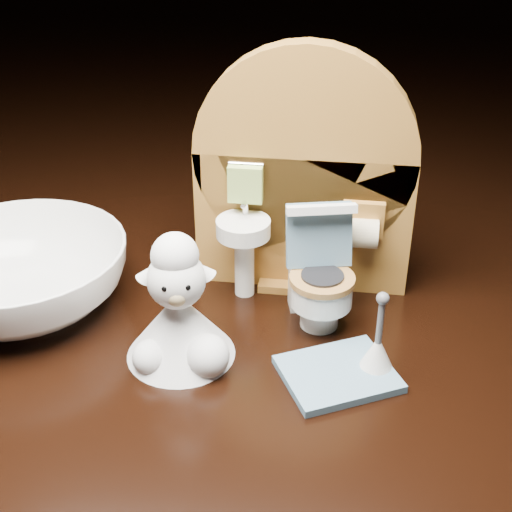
{
  "coord_description": "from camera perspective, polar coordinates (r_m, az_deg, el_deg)",
  "views": [
    {
      "loc": [
        0.03,
        -0.32,
        0.24
      ],
      "look_at": [
        -0.02,
        0.01,
        0.05
      ],
      "focal_mm": 50.0,
      "sensor_mm": 36.0,
      "label": 1
    }
  ],
  "objects": [
    {
      "name": "ceramic_bowl",
      "position": [
        0.44,
        -18.32,
        -1.53
      ],
      "size": [
        0.15,
        0.15,
        0.04
      ],
      "primitive_type": "imported",
      "rotation": [
        0.0,
        0.0,
        -0.18
      ],
      "color": "white",
      "rests_on": "ground"
    },
    {
      "name": "backdrop_panel",
      "position": [
        0.42,
        3.72,
        5.52
      ],
      "size": [
        0.13,
        0.05,
        0.15
      ],
      "color": "#9B6626",
      "rests_on": "ground"
    },
    {
      "name": "plush_lamb",
      "position": [
        0.38,
        -6.15,
        -4.81
      ],
      "size": [
        0.06,
        0.06,
        0.08
      ],
      "rotation": [
        0.0,
        0.0,
        0.24
      ],
      "color": "white",
      "rests_on": "ground"
    },
    {
      "name": "toilet_brush",
      "position": [
        0.38,
        9.66,
        -7.59
      ],
      "size": [
        0.02,
        0.02,
        0.05
      ],
      "color": "white",
      "rests_on": "ground"
    },
    {
      "name": "toy_toilet",
      "position": [
        0.41,
        5.05,
        -1.85
      ],
      "size": [
        0.04,
        0.05,
        0.07
      ],
      "rotation": [
        0.0,
        0.0,
        0.24
      ],
      "color": "white",
      "rests_on": "ground"
    },
    {
      "name": "bath_mat",
      "position": [
        0.38,
        6.56,
        -9.35
      ],
      "size": [
        0.07,
        0.07,
        0.0
      ],
      "primitive_type": "cube",
      "rotation": [
        0.0,
        0.0,
        0.48
      ],
      "color": "slate",
      "rests_on": "ground"
    }
  ]
}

